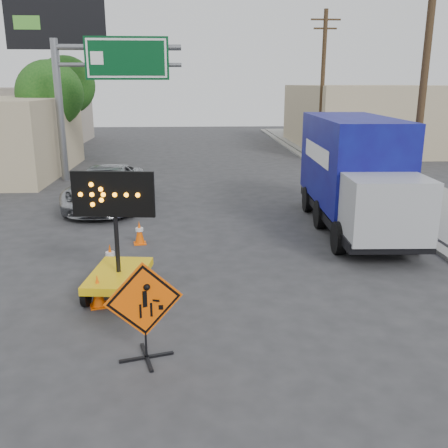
{
  "coord_description": "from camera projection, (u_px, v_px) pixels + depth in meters",
  "views": [
    {
      "loc": [
        0.04,
        -7.44,
        4.76
      ],
      "look_at": [
        0.7,
        3.49,
        1.66
      ],
      "focal_mm": 40.0,
      "sensor_mm": 36.0,
      "label": 1
    }
  ],
  "objects": [
    {
      "name": "ground",
      "position": [
        195.0,
        375.0,
        8.44
      ],
      "size": [
        100.0,
        100.0,
        0.0
      ],
      "primitive_type": "plane",
      "color": "#2D2D30",
      "rests_on": "ground"
    },
    {
      "name": "storefront_left_far",
      "position": [
        4.0,
        116.0,
        39.63
      ],
      "size": [
        12.0,
        10.0,
        4.4
      ],
      "primitive_type": "cube",
      "color": "#A89B8C",
      "rests_on": "ground"
    },
    {
      "name": "construction_sign",
      "position": [
        144.0,
        309.0,
        8.68
      ],
      "size": [
        1.34,
        0.96,
        1.83
      ],
      "rotation": [
        0.0,
        0.0,
        0.27
      ],
      "color": "black",
      "rests_on": "ground"
    },
    {
      "name": "cone_c",
      "position": [
        139.0,
        232.0,
        15.22
      ],
      "size": [
        0.43,
        0.43,
        0.72
      ],
      "rotation": [
        0.0,
        0.0,
        0.18
      ],
      "color": "#FC5805",
      "rests_on": "ground"
    },
    {
      "name": "tree_left_near",
      "position": [
        50.0,
        94.0,
        27.97
      ],
      "size": [
        3.71,
        3.71,
        6.03
      ],
      "color": "#3E2A1A",
      "rests_on": "ground"
    },
    {
      "name": "curb_right",
      "position": [
        348.0,
        188.0,
        23.24
      ],
      "size": [
        0.4,
        60.0,
        0.12
      ],
      "primitive_type": "cube",
      "color": "gray",
      "rests_on": "ground"
    },
    {
      "name": "arrow_board",
      "position": [
        118.0,
        267.0,
        11.52
      ],
      "size": [
        1.84,
        2.16,
        2.91
      ],
      "rotation": [
        0.0,
        0.0,
        -0.11
      ],
      "color": "yellow",
      "rests_on": "ground"
    },
    {
      "name": "utility_pole_far",
      "position": [
        322.0,
        84.0,
        30.67
      ],
      "size": [
        1.8,
        0.26,
        9.0
      ],
      "color": "#3E2A1A",
      "rests_on": "ground"
    },
    {
      "name": "utility_pole_near",
      "position": [
        423.0,
        85.0,
        17.22
      ],
      "size": [
        1.8,
        0.26,
        9.0
      ],
      "color": "#3E2A1A",
      "rests_on": "ground"
    },
    {
      "name": "building_right_far",
      "position": [
        366.0,
        117.0,
        37.37
      ],
      "size": [
        10.0,
        14.0,
        4.6
      ],
      "primitive_type": "cube",
      "color": "tan",
      "rests_on": "ground"
    },
    {
      "name": "cone_a",
      "position": [
        98.0,
        291.0,
        10.93
      ],
      "size": [
        0.47,
        0.47,
        0.74
      ],
      "rotation": [
        0.0,
        0.0,
        0.28
      ],
      "color": "#FC5805",
      "rests_on": "ground"
    },
    {
      "name": "sidewalk_right",
      "position": [
        397.0,
        187.0,
        23.37
      ],
      "size": [
        4.0,
        60.0,
        0.15
      ],
      "primitive_type": "cube",
      "color": "gray",
      "rests_on": "ground"
    },
    {
      "name": "box_truck",
      "position": [
        355.0,
        180.0,
        16.54
      ],
      "size": [
        2.72,
        7.81,
        3.67
      ],
      "rotation": [
        0.0,
        0.0,
        -0.04
      ],
      "color": "black",
      "rests_on": "ground"
    },
    {
      "name": "billboard",
      "position": [
        56.0,
        39.0,
        30.8
      ],
      "size": [
        6.1,
        0.54,
        9.85
      ],
      "color": "slate",
      "rests_on": "ground"
    },
    {
      "name": "tree_left_far",
      "position": [
        66.0,
        85.0,
        35.48
      ],
      "size": [
        4.1,
        4.1,
        6.66
      ],
      "color": "#3E2A1A",
      "rests_on": "ground"
    },
    {
      "name": "highway_gantry",
      "position": [
        100.0,
        76.0,
        24.05
      ],
      "size": [
        6.18,
        0.38,
        6.9
      ],
      "color": "slate",
      "rests_on": "ground"
    },
    {
      "name": "pickup_truck",
      "position": [
        106.0,
        187.0,
        19.7
      ],
      "size": [
        2.67,
        5.74,
        1.59
      ],
      "primitive_type": "imported",
      "rotation": [
        0.0,
        0.0,
        -0.0
      ],
      "color": "#A5A8AC",
      "rests_on": "ground"
    },
    {
      "name": "cone_b",
      "position": [
        110.0,
        257.0,
        13.04
      ],
      "size": [
        0.44,
        0.44,
        0.73
      ],
      "rotation": [
        0.0,
        0.0,
        -0.21
      ],
      "color": "#FC5805",
      "rests_on": "ground"
    }
  ]
}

